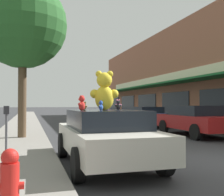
# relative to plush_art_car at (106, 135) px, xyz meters

# --- Properties ---
(ground_plane) EXTENTS (260.00, 260.00, 0.00)m
(ground_plane) POSITION_rel_plush_art_car_xyz_m (2.90, -0.39, -0.72)
(ground_plane) COLOR #333335
(sidewalk_near) EXTENTS (2.22, 90.00, 0.14)m
(sidewalk_near) POSITION_rel_plush_art_car_xyz_m (-2.19, -0.39, -0.65)
(sidewalk_near) COLOR gray
(sidewalk_near) RESTS_ON ground_plane
(plush_art_car) EXTENTS (1.97, 4.22, 1.32)m
(plush_art_car) POSITION_rel_plush_art_car_xyz_m (0.00, 0.00, 0.00)
(plush_art_car) COLOR beige
(plush_art_car) RESTS_ON ground_plane
(teddy_bear_giant) EXTENTS (0.71, 0.47, 0.94)m
(teddy_bear_giant) POSITION_rel_plush_art_car_xyz_m (-0.05, -0.05, 1.05)
(teddy_bear_giant) COLOR yellow
(teddy_bear_giant) RESTS_ON plush_art_car
(teddy_bear_purple) EXTENTS (0.15, 0.16, 0.23)m
(teddy_bear_purple) POSITION_rel_plush_art_car_xyz_m (0.21, 0.64, 0.71)
(teddy_bear_purple) COLOR purple
(teddy_bear_purple) RESTS_ON plush_art_car
(teddy_bear_blue) EXTENTS (0.14, 0.17, 0.23)m
(teddy_bear_blue) POSITION_rel_plush_art_car_xyz_m (-0.19, -0.27, 0.71)
(teddy_bear_blue) COLOR blue
(teddy_bear_blue) RESTS_ON plush_art_car
(teddy_bear_pink) EXTENTS (0.18, 0.20, 0.28)m
(teddy_bear_pink) POSITION_rel_plush_art_car_xyz_m (0.59, 0.86, 0.73)
(teddy_bear_pink) COLOR pink
(teddy_bear_pink) RESTS_ON plush_art_car
(teddy_bear_brown) EXTENTS (0.14, 0.15, 0.22)m
(teddy_bear_brown) POSITION_rel_plush_art_car_xyz_m (-0.43, 0.47, 0.70)
(teddy_bear_brown) COLOR olive
(teddy_bear_brown) RESTS_ON plush_art_car
(teddy_bear_black) EXTENTS (0.19, 0.12, 0.25)m
(teddy_bear_black) POSITION_rel_plush_art_car_xyz_m (0.55, 0.74, 0.72)
(teddy_bear_black) COLOR black
(teddy_bear_black) RESTS_ON plush_art_car
(teddy_bear_red) EXTENTS (0.21, 0.25, 0.34)m
(teddy_bear_red) POSITION_rel_plush_art_car_xyz_m (-0.66, -0.42, 0.76)
(teddy_bear_red) COLOR red
(teddy_bear_red) RESTS_ON plush_art_car
(parked_car_far_center) EXTENTS (1.96, 4.54, 1.39)m
(parked_car_far_center) POSITION_rel_plush_art_car_xyz_m (5.56, 4.82, 0.03)
(parked_car_far_center) COLOR maroon
(parked_car_far_center) RESTS_ON ground_plane
(parked_car_far_right) EXTENTS (1.89, 4.77, 1.29)m
(parked_car_far_right) POSITION_rel_plush_art_car_xyz_m (5.56, 10.72, -0.00)
(parked_car_far_right) COLOR #1E4793
(parked_car_far_right) RESTS_ON ground_plane
(street_tree) EXTENTS (3.55, 3.55, 6.31)m
(street_tree) POSITION_rel_plush_art_car_xyz_m (-2.05, 5.24, 3.93)
(street_tree) COLOR brown
(street_tree) RESTS_ON sidewalk_near
(fire_hydrant) EXTENTS (0.33, 0.22, 0.79)m
(fire_hydrant) POSITION_rel_plush_art_car_xyz_m (-1.98, -2.96, -0.18)
(fire_hydrant) COLOR red
(fire_hydrant) RESTS_ON sidewalk_near
(parking_meter) EXTENTS (0.14, 0.10, 1.27)m
(parking_meter) POSITION_rel_plush_art_car_xyz_m (-2.35, 1.44, 0.23)
(parking_meter) COLOR #4C4C51
(parking_meter) RESTS_ON sidewalk_near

